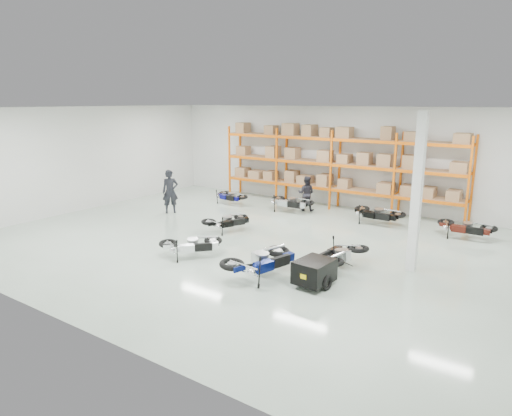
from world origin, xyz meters
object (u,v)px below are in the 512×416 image
Objects in this scene: trailer at (314,271)px; person_left at (170,192)px; moto_blue_centre at (262,256)px; moto_black_far_left at (228,218)px; moto_silver_left at (191,241)px; person_back at (306,193)px; moto_back_b at (290,199)px; moto_touring_right at (340,251)px; moto_back_c at (377,210)px; moto_back_d at (466,224)px; moto_back_a at (230,194)px.

trailer is 9.61m from person_left.
moto_blue_centre is 4.70m from moto_black_far_left.
person_back is at bearing -47.31° from moto_silver_left.
moto_black_far_left is at bearing 175.72° from moto_back_b.
moto_touring_right is 7.00m from moto_back_b.
moto_back_c is (3.86, 0.16, 0.01)m from moto_back_b.
moto_black_far_left is (-0.85, 2.90, -0.02)m from moto_silver_left.
person_left is (-8.86, 3.70, 0.52)m from trailer.
moto_back_c is at bearing 88.42° from moto_back_d.
person_back is (4.62, 3.68, -0.17)m from person_left.
moto_black_far_left is 4.62m from moto_back_a.
moto_blue_centre is 8.08m from moto_back_d.
person_left reaches higher than moto_back_d.
trailer is 0.97× the size of moto_back_b.
moto_touring_right is at bearing -115.65° from moto_silver_left.
person_left reaches higher than person_back.
moto_back_a is at bearing 95.62° from moto_back_b.
moto_black_far_left is at bearing 155.91° from trailer.
moto_blue_centre reaches higher than moto_back_c.
person_left is (-4.66, 3.80, 0.42)m from moto_silver_left.
moto_touring_right is 1.00× the size of moto_back_b.
moto_blue_centre is 1.23× the size of moto_black_far_left.
moto_back_b is at bearing 129.70° from trailer.
moto_back_b is 0.95× the size of person_left.
moto_touring_right is 7.18m from person_back.
person_back reaches higher than moto_blue_centre.
moto_touring_right reaches higher than moto_silver_left.
person_left is (-8.01, -3.24, 0.38)m from moto_back_c.
moto_back_d is at bearing 159.14° from person_back.
moto_back_a is at bearing 145.12° from trailer.
moto_back_a is 0.86× the size of moto_back_c.
moto_back_d reaches higher than moto_black_far_left.
moto_back_c reaches higher than moto_back_d.
person_back is (-4.24, 7.39, 0.35)m from trailer.
trailer is at bearing -136.31° from moto_silver_left.
moto_touring_right is 1.16× the size of person_back.
person_back is (0.81, 4.58, 0.27)m from moto_black_far_left.
moto_back_b is at bearing 90.66° from moto_back_d.
moto_back_d is at bearing 75.61° from trailer.
moto_silver_left is at bearing 130.06° from moto_black_far_left.
moto_back_d reaches higher than trailer.
moto_blue_centre reaches higher than moto_silver_left.
moto_back_d reaches higher than moto_silver_left.
moto_back_b is at bearing -71.18° from moto_black_far_left.
moto_touring_right is at bearing -165.55° from moto_back_c.
moto_back_b is (-4.70, 5.19, 0.00)m from moto_touring_right.
moto_touring_right reaches higher than trailer.
moto_black_far_left is 8.47m from moto_back_d.
moto_back_c is 1.06× the size of moto_back_d.
moto_blue_centre is at bearing -79.64° from person_left.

